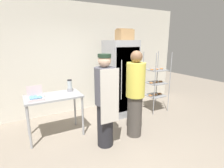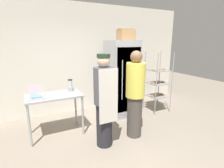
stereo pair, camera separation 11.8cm
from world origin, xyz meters
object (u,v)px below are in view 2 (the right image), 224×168
(cardboard_storage_box, at_px, (126,35))
(person_customer, at_px, (135,94))
(blender_pitcher, at_px, (70,86))
(donut_box, at_px, (36,97))
(person_baker, at_px, (104,100))
(refrigerator, at_px, (122,79))
(baking_rack, at_px, (158,83))

(cardboard_storage_box, xyz_separation_m, person_customer, (-0.39, -1.03, -1.19))
(blender_pitcher, distance_m, person_customer, 1.41)
(donut_box, xyz_separation_m, person_baker, (1.09, -0.67, -0.03))
(person_customer, bearing_deg, refrigerator, 73.50)
(refrigerator, relative_size, person_customer, 1.11)
(blender_pitcher, height_order, person_baker, person_baker)
(person_baker, xyz_separation_m, person_customer, (0.70, 0.04, 0.00))
(person_customer, bearing_deg, baking_rack, 32.12)
(donut_box, bearing_deg, person_customer, -19.61)
(refrigerator, bearing_deg, cardboard_storage_box, -57.40)
(blender_pitcher, bearing_deg, person_customer, -41.05)
(refrigerator, xyz_separation_m, person_customer, (-0.33, -1.12, -0.08))
(person_baker, distance_m, person_customer, 0.70)
(donut_box, bearing_deg, person_baker, -31.72)
(blender_pitcher, relative_size, person_customer, 0.15)
(refrigerator, height_order, cardboard_storage_box, cardboard_storage_box)
(donut_box, bearing_deg, cardboard_storage_box, 10.26)
(blender_pitcher, relative_size, cardboard_storage_box, 0.65)
(person_customer, bearing_deg, donut_box, 160.39)
(baking_rack, height_order, person_baker, person_baker)
(baking_rack, relative_size, blender_pitcher, 6.41)
(cardboard_storage_box, distance_m, person_baker, 1.93)
(blender_pitcher, bearing_deg, baking_rack, -2.41)
(refrigerator, distance_m, baking_rack, 1.04)
(refrigerator, xyz_separation_m, person_baker, (-1.03, -1.15, -0.08))
(person_customer, bearing_deg, blender_pitcher, 138.95)
(baking_rack, height_order, person_customer, person_customer)
(donut_box, bearing_deg, baking_rack, 3.51)
(donut_box, relative_size, person_baker, 0.16)
(person_customer, bearing_deg, person_baker, -177.01)
(person_baker, height_order, person_customer, person_customer)
(baking_rack, xyz_separation_m, person_customer, (-1.32, -0.83, 0.09))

